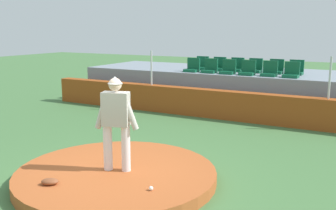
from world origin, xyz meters
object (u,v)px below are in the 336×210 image
at_px(stadium_chair_1, 210,68).
at_px(stadium_chair_6, 202,65).
at_px(stadium_chair_10, 276,69).
at_px(stadium_chair_11, 296,70).
at_px(pitcher, 116,117).
at_px(stadium_chair_5, 291,73).
at_px(fielding_glove, 50,182).
at_px(stadium_chair_8, 237,67).
at_px(stadium_chair_7, 219,66).
at_px(stadium_chair_4, 269,71).
at_px(baseball, 151,188).
at_px(stadium_chair_2, 228,69).
at_px(stadium_chair_3, 248,70).
at_px(stadium_chair_9, 255,68).
at_px(stadium_chair_0, 192,67).

relative_size(stadium_chair_1, stadium_chair_6, 1.00).
xyz_separation_m(stadium_chair_10, stadium_chair_11, (0.67, 0.03, 0.00)).
height_order(pitcher, stadium_chair_5, pitcher).
xyz_separation_m(fielding_glove, stadium_chair_8, (0.22, 9.17, 1.19)).
xyz_separation_m(stadium_chair_6, stadium_chair_8, (1.41, -0.01, 0.00)).
relative_size(stadium_chair_7, stadium_chair_10, 1.00).
height_order(stadium_chair_4, stadium_chair_7, same).
bearing_deg(baseball, stadium_chair_1, 105.53).
xyz_separation_m(fielding_glove, stadium_chair_2, (0.21, 8.28, 1.19)).
bearing_deg(stadium_chair_3, stadium_chair_2, -1.06).
bearing_deg(stadium_chair_3, stadium_chair_5, -179.30).
bearing_deg(stadium_chair_1, stadium_chair_6, -51.36).
bearing_deg(stadium_chair_1, fielding_glove, 93.25).
distance_m(stadium_chair_8, stadium_chair_10, 1.43).
distance_m(stadium_chair_8, stadium_chair_11, 2.11).
relative_size(stadium_chair_6, stadium_chair_9, 1.00).
bearing_deg(stadium_chair_8, stadium_chair_0, 32.28).
bearing_deg(stadium_chair_10, stadium_chair_6, -0.40).
xyz_separation_m(stadium_chair_4, stadium_chair_11, (0.69, 0.87, 0.00)).
height_order(stadium_chair_1, stadium_chair_3, same).
distance_m(stadium_chair_1, stadium_chair_9, 1.63).
height_order(stadium_chair_0, stadium_chair_9, same).
bearing_deg(stadium_chair_10, stadium_chair_11, -177.83).
xyz_separation_m(baseball, stadium_chair_5, (0.69, 7.66, 1.21)).
bearing_deg(stadium_chair_2, stadium_chair_3, 178.94).
distance_m(pitcher, stadium_chair_6, 8.25).
bearing_deg(stadium_chair_6, stadium_chair_8, 179.66).
bearing_deg(stadium_chair_0, stadium_chair_8, -147.72).
height_order(fielding_glove, stadium_chair_10, stadium_chair_10).
xyz_separation_m(fielding_glove, stadium_chair_11, (2.33, 9.18, 1.19)).
xyz_separation_m(pitcher, stadium_chair_3, (0.30, 7.14, 0.20)).
height_order(stadium_chair_1, stadium_chair_6, same).
xyz_separation_m(baseball, stadium_chair_2, (-1.45, 7.66, 1.21)).
xyz_separation_m(stadium_chair_0, stadium_chair_3, (2.08, -0.03, 0.00)).
distance_m(baseball, stadium_chair_2, 7.88).
bearing_deg(stadium_chair_0, stadium_chair_2, 179.31).
height_order(fielding_glove, stadium_chair_4, stadium_chair_4).
distance_m(stadium_chair_6, stadium_chair_8, 1.41).
bearing_deg(stadium_chair_7, stadium_chair_3, 147.21).
bearing_deg(baseball, stadium_chair_4, 90.14).
xyz_separation_m(stadium_chair_4, stadium_chair_5, (0.71, -0.03, 0.00)).
relative_size(stadium_chair_0, stadium_chair_5, 1.00).
xyz_separation_m(fielding_glove, stadium_chair_1, (-0.47, 8.29, 1.19)).
bearing_deg(stadium_chair_8, stadium_chair_9, 178.58).
bearing_deg(stadium_chair_3, stadium_chair_8, -52.71).
height_order(pitcher, stadium_chair_11, pitcher).
height_order(stadium_chair_2, stadium_chair_4, same).
bearing_deg(stadium_chair_8, stadium_chair_3, 127.29).
height_order(stadium_chair_4, stadium_chair_6, same).
height_order(stadium_chair_3, stadium_chair_10, same).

